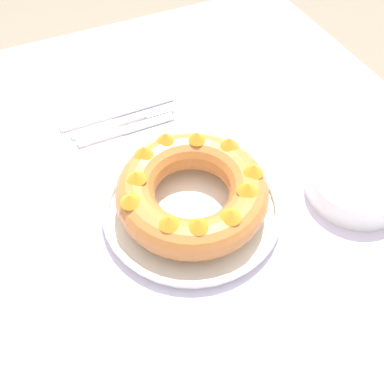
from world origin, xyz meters
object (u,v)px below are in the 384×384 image
(serving_dish, at_px, (192,208))
(fork, at_px, (131,120))
(bundt_cake, at_px, (192,191))
(serving_knife, at_px, (110,115))
(cake_knife, at_px, (120,132))
(side_bowl, at_px, (357,184))

(serving_dish, relative_size, fork, 1.41)
(bundt_cake, distance_m, serving_knife, 0.30)
(cake_knife, bearing_deg, serving_dish, 9.75)
(bundt_cake, distance_m, cake_knife, 0.25)
(serving_dish, height_order, bundt_cake, bundt_cake)
(fork, height_order, cake_knife, cake_knife)
(serving_dish, bearing_deg, side_bowl, 74.24)
(fork, distance_m, side_bowl, 0.45)
(serving_knife, bearing_deg, cake_knife, -3.44)
(serving_dish, height_order, cake_knife, serving_dish)
(serving_knife, height_order, side_bowl, side_bowl)
(cake_knife, relative_size, side_bowl, 1.17)
(serving_knife, height_order, cake_knife, same)
(cake_knife, xyz_separation_m, side_bowl, (0.31, 0.32, 0.02))
(fork, bearing_deg, side_bowl, 37.34)
(bundt_cake, bearing_deg, cake_knife, -168.71)
(fork, height_order, serving_knife, serving_knife)
(bundt_cake, relative_size, serving_knife, 1.03)
(bundt_cake, bearing_deg, side_bowl, 74.22)
(serving_dish, xyz_separation_m, bundt_cake, (-0.00, -0.00, 0.04))
(fork, relative_size, side_bowl, 1.25)
(serving_dish, xyz_separation_m, serving_knife, (-0.29, -0.05, -0.01))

